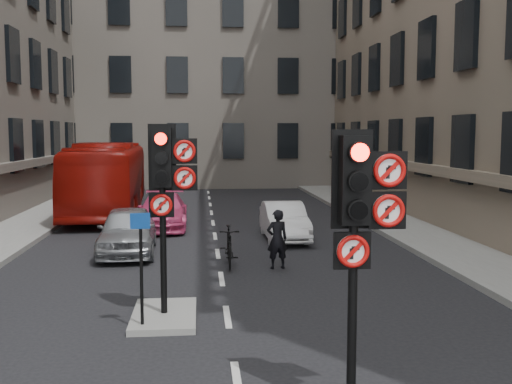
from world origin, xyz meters
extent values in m
cube|color=gray|center=(7.20, 12.00, 0.08)|extent=(3.00, 50.00, 0.16)
cube|color=gray|center=(-1.20, 5.00, 0.06)|extent=(1.20, 2.00, 0.12)
cube|color=slate|center=(0.00, 38.00, 10.00)|extent=(30.00, 14.00, 20.00)
cylinder|color=black|center=(1.40, 1.00, 1.20)|extent=(0.12, 0.12, 2.40)
cube|color=black|center=(1.40, 1.00, 2.95)|extent=(0.36, 0.28, 1.10)
cube|color=black|center=(1.40, 1.13, 2.95)|extent=(0.52, 0.03, 1.25)
cylinder|color=#FF1407|center=(1.40, 0.76, 3.30)|extent=(0.22, 0.01, 0.22)
cylinder|color=black|center=(1.40, 0.76, 2.95)|extent=(0.22, 0.01, 0.22)
cylinder|color=black|center=(1.40, 0.76, 2.60)|extent=(0.22, 0.01, 0.22)
cube|color=black|center=(1.82, 0.98, 3.07)|extent=(0.47, 0.05, 0.47)
cylinder|color=white|center=(1.82, 0.94, 3.07)|extent=(0.41, 0.02, 0.41)
torus|color=#BF0C0A|center=(1.82, 0.93, 3.07)|extent=(0.41, 0.06, 0.41)
cube|color=#BF0C0A|center=(1.82, 0.92, 3.07)|extent=(0.25, 0.01, 0.25)
cube|color=black|center=(1.82, 0.98, 2.57)|extent=(0.47, 0.05, 0.47)
cylinder|color=white|center=(1.82, 0.94, 2.57)|extent=(0.41, 0.02, 0.41)
torus|color=#BF0C0A|center=(1.82, 0.93, 2.57)|extent=(0.41, 0.06, 0.41)
cube|color=#BF0C0A|center=(1.82, 0.92, 2.57)|extent=(0.25, 0.01, 0.25)
cube|color=black|center=(1.38, 0.98, 2.07)|extent=(0.47, 0.05, 0.47)
cylinder|color=white|center=(1.38, 0.94, 2.07)|extent=(0.41, 0.02, 0.41)
torus|color=#BF0C0A|center=(1.38, 0.93, 2.07)|extent=(0.41, 0.06, 0.41)
cube|color=#BF0C0A|center=(1.38, 0.92, 2.07)|extent=(0.25, 0.01, 0.25)
cylinder|color=black|center=(-1.20, 5.00, 1.32)|extent=(0.12, 0.12, 2.40)
cube|color=black|center=(-1.20, 5.00, 3.07)|extent=(0.36, 0.28, 1.10)
cube|color=black|center=(-1.20, 5.13, 3.07)|extent=(0.52, 0.03, 1.25)
cylinder|color=#FF1407|center=(-1.20, 4.75, 3.42)|extent=(0.22, 0.02, 0.22)
cylinder|color=black|center=(-1.20, 4.75, 3.07)|extent=(0.22, 0.02, 0.22)
cylinder|color=black|center=(-1.20, 4.75, 2.72)|extent=(0.22, 0.02, 0.22)
cube|color=black|center=(-0.78, 4.98, 3.19)|extent=(0.47, 0.05, 0.47)
cylinder|color=white|center=(-0.78, 4.94, 3.19)|extent=(0.41, 0.02, 0.41)
torus|color=#BF0C0A|center=(-0.78, 4.92, 3.19)|extent=(0.41, 0.06, 0.41)
cube|color=#BF0C0A|center=(-0.78, 4.92, 3.19)|extent=(0.25, 0.02, 0.25)
cube|color=black|center=(-0.78, 4.98, 2.69)|extent=(0.47, 0.05, 0.47)
cylinder|color=white|center=(-0.78, 4.94, 2.69)|extent=(0.41, 0.02, 0.41)
torus|color=#BF0C0A|center=(-0.78, 4.92, 2.69)|extent=(0.41, 0.06, 0.41)
cube|color=#BF0C0A|center=(-0.78, 4.92, 2.69)|extent=(0.25, 0.02, 0.25)
cube|color=black|center=(-1.22, 4.98, 2.19)|extent=(0.47, 0.05, 0.47)
cylinder|color=white|center=(-1.22, 4.94, 2.19)|extent=(0.41, 0.02, 0.41)
torus|color=#BF0C0A|center=(-1.22, 4.92, 2.19)|extent=(0.41, 0.06, 0.41)
cube|color=#BF0C0A|center=(-1.22, 4.92, 2.19)|extent=(0.25, 0.02, 0.25)
imported|color=#999CA0|center=(-2.62, 11.34, 0.68)|extent=(1.79, 4.06, 1.36)
imported|color=white|center=(2.27, 13.23, 0.61)|extent=(1.31, 3.70, 1.22)
imported|color=#CB3B6F|center=(-1.87, 15.94, 0.63)|extent=(1.82, 4.35, 1.26)
imported|color=maroon|center=(-4.50, 20.36, 1.55)|extent=(3.08, 11.20, 3.09)
imported|color=black|center=(0.25, 9.37, 0.53)|extent=(0.53, 1.78, 1.07)
imported|color=black|center=(1.49, 8.98, 0.77)|extent=(0.63, 0.48, 1.55)
cylinder|color=black|center=(-1.55, 4.33, 1.11)|extent=(0.06, 0.06, 1.97)
cube|color=navy|center=(-1.55, 4.28, 1.99)|extent=(0.35, 0.09, 0.28)
camera|label=1|loc=(-0.51, -6.22, 3.54)|focal=42.00mm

